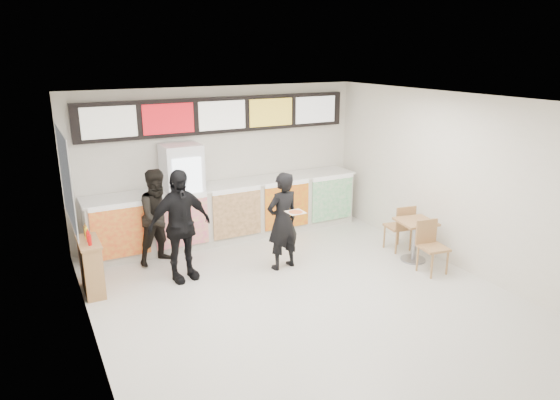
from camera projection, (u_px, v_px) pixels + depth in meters
floor at (309, 303)px, 7.53m from camera, size 7.00×7.00×0.00m
ceiling at (312, 102)px, 6.67m from camera, size 7.00×7.00×0.00m
wall_back at (221, 162)px, 10.07m from camera, size 6.00×0.00×6.00m
wall_left at (88, 245)px, 5.77m from camera, size 0.00×7.00×7.00m
wall_right at (462, 183)px, 8.44m from camera, size 0.00×7.00×7.00m
service_counter at (230, 211)px, 9.99m from camera, size 5.56×0.77×1.14m
menu_board at (221, 115)px, 9.73m from camera, size 5.50×0.14×0.70m
drinks_fridge at (183, 196)px, 9.47m from camera, size 0.70×0.67×2.00m
mirror_panel at (66, 178)px, 7.78m from camera, size 0.01×2.00×1.50m
customer_main at (283, 221)px, 8.52m from camera, size 0.68×0.51×1.72m
customer_left at (159, 217)px, 8.76m from camera, size 0.99×0.87×1.71m
customer_mid at (180, 226)px, 8.07m from camera, size 1.16×0.65×1.87m
pizza_slice at (296, 212)px, 8.06m from camera, size 0.36×0.36×0.02m
cafe_table at (415, 233)px, 8.91m from camera, size 0.70×1.59×0.91m
condiment_ledge at (91, 266)px, 7.75m from camera, size 0.31×0.77×1.03m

